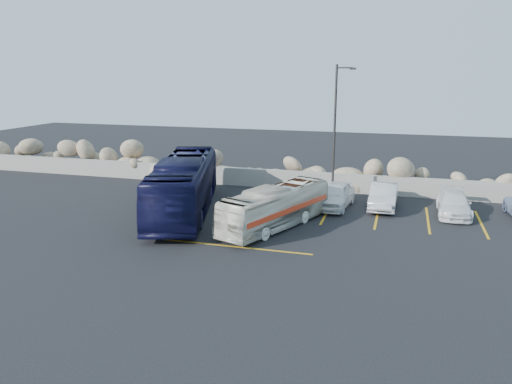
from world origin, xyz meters
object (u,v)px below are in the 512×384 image
(tour_coach, at_px, (184,185))
(car_c, at_px, (454,204))
(lamppost, at_px, (336,130))
(car_b, at_px, (383,196))
(car_a, at_px, (335,195))
(vintage_bus, at_px, (276,207))

(tour_coach, xyz_separation_m, car_c, (14.19, 3.73, -0.94))
(lamppost, height_order, tour_coach, lamppost)
(lamppost, height_order, car_b, lamppost)
(car_a, bearing_deg, car_c, 8.05)
(tour_coach, xyz_separation_m, car_b, (10.45, 4.12, -0.86))
(vintage_bus, relative_size, car_b, 1.80)
(car_b, xyz_separation_m, car_c, (3.74, -0.39, -0.09))
(car_a, bearing_deg, lamppost, 107.36)
(car_a, distance_m, car_c, 6.41)
(vintage_bus, bearing_deg, lamppost, 92.24)
(car_c, bearing_deg, car_a, -177.25)
(lamppost, relative_size, tour_coach, 0.72)
(lamppost, relative_size, car_c, 1.93)
(lamppost, bearing_deg, car_b, -13.82)
(car_a, xyz_separation_m, car_b, (2.67, 0.65, -0.04))
(car_a, height_order, car_c, car_a)
(lamppost, relative_size, vintage_bus, 1.07)
(vintage_bus, xyz_separation_m, car_c, (8.73, 4.86, -0.44))
(car_b, bearing_deg, lamppost, 166.93)
(car_c, bearing_deg, car_b, 174.47)
(lamppost, height_order, car_c, lamppost)
(tour_coach, distance_m, car_b, 11.27)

